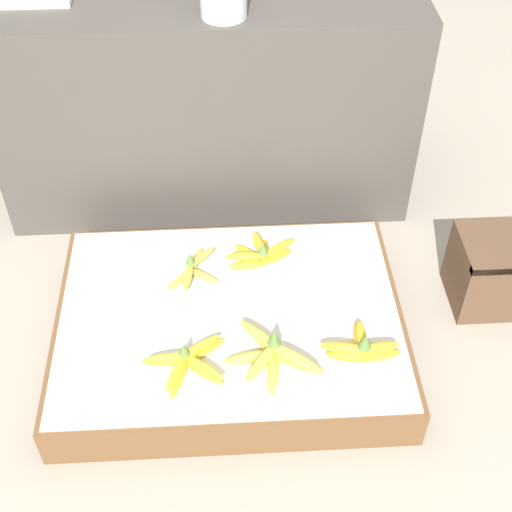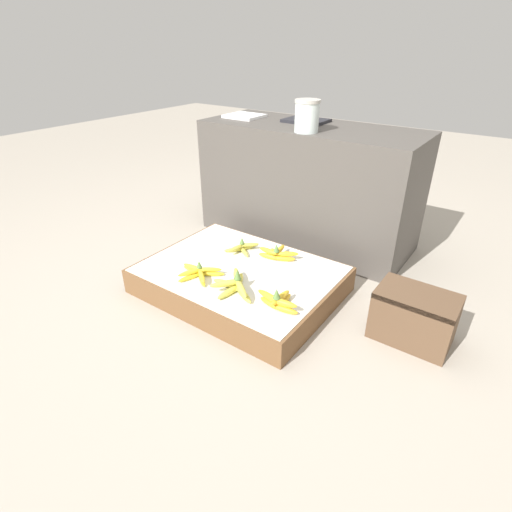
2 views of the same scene
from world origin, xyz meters
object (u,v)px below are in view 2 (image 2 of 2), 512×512
at_px(wooden_crate, 414,317).
at_px(banana_bunch_middle_midright, 278,254).
at_px(foam_tray_white, 245,116).
at_px(banana_bunch_front_midleft, 199,273).
at_px(glass_jar, 307,116).
at_px(banana_bunch_front_midright, 235,285).
at_px(banana_bunch_front_right, 278,301).
at_px(banana_bunch_middle_midleft, 242,248).

distance_m(wooden_crate, banana_bunch_middle_midright, 0.76).
xyz_separation_m(banana_bunch_middle_midright, foam_tray_white, (-0.63, 0.56, 0.57)).
xyz_separation_m(banana_bunch_front_midleft, banana_bunch_middle_midright, (0.21, 0.39, 0.00)).
distance_m(banana_bunch_front_midleft, glass_jar, 1.02).
relative_size(banana_bunch_middle_midright, foam_tray_white, 0.96).
xyz_separation_m(banana_bunch_front_midright, banana_bunch_middle_midright, (-0.01, 0.38, -0.00)).
bearing_deg(banana_bunch_front_midright, banana_bunch_middle_midright, 91.13).
bearing_deg(banana_bunch_front_midright, wooden_crate, 22.83).
relative_size(banana_bunch_front_right, banana_bunch_middle_midleft, 1.09).
distance_m(banana_bunch_front_midleft, banana_bunch_middle_midright, 0.45).
bearing_deg(banana_bunch_front_midleft, banana_bunch_front_right, 1.74).
bearing_deg(glass_jar, foam_tray_white, 162.79).
xyz_separation_m(banana_bunch_front_midright, glass_jar, (-0.09, 0.77, 0.65)).
bearing_deg(banana_bunch_front_right, foam_tray_white, 133.23).
xyz_separation_m(wooden_crate, foam_tray_white, (-1.39, 0.63, 0.62)).
bearing_deg(banana_bunch_front_midright, glass_jar, 96.60).
distance_m(banana_bunch_middle_midright, foam_tray_white, 1.02).
height_order(banana_bunch_front_midleft, foam_tray_white, foam_tray_white).
height_order(wooden_crate, banana_bunch_middle_midleft, wooden_crate).
distance_m(banana_bunch_front_right, banana_bunch_middle_midleft, 0.55).
distance_m(banana_bunch_middle_midleft, foam_tray_white, 0.94).
bearing_deg(banana_bunch_middle_midleft, foam_tray_white, 125.40).
xyz_separation_m(banana_bunch_front_midright, foam_tray_white, (-0.64, 0.94, 0.57)).
relative_size(banana_bunch_front_midright, glass_jar, 1.58).
xyz_separation_m(wooden_crate, glass_jar, (-0.83, 0.45, 0.70)).
xyz_separation_m(wooden_crate, banana_bunch_front_right, (-0.51, -0.31, 0.05)).
distance_m(banana_bunch_front_midright, banana_bunch_middle_midright, 0.38).
xyz_separation_m(banana_bunch_front_right, foam_tray_white, (-0.88, 0.93, 0.57)).
relative_size(banana_bunch_front_midright, foam_tray_white, 1.19).
relative_size(wooden_crate, foam_tray_white, 1.49).
height_order(banana_bunch_front_midleft, banana_bunch_front_midright, banana_bunch_front_midright).
distance_m(banana_bunch_front_midleft, foam_tray_white, 1.19).
distance_m(wooden_crate, banana_bunch_front_midleft, 1.02).
bearing_deg(foam_tray_white, glass_jar, -17.21).
bearing_deg(banana_bunch_middle_midright, foam_tray_white, 138.63).
bearing_deg(foam_tray_white, banana_bunch_front_right, -46.77).
xyz_separation_m(banana_bunch_front_midright, banana_bunch_front_right, (0.24, 0.00, 0.00)).
distance_m(banana_bunch_middle_midleft, glass_jar, 0.80).
relative_size(banana_bunch_middle_midleft, banana_bunch_middle_midright, 0.93).
bearing_deg(banana_bunch_middle_midleft, banana_bunch_middle_midright, 13.97).
bearing_deg(wooden_crate, banana_bunch_front_right, -148.64).
relative_size(glass_jar, foam_tray_white, 0.75).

